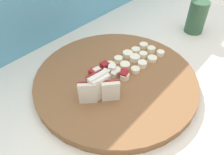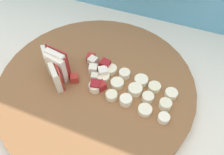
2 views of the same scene
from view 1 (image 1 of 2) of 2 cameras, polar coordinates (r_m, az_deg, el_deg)
tile_backsplash at (r=0.95m, az=-12.30°, el=-2.72°), size 2.40×0.04×1.28m
cutting_board at (r=0.57m, az=0.98°, el=-0.42°), size 0.42×0.42×0.02m
apple_wedge_fan at (r=0.49m, az=-3.49°, el=-2.84°), size 0.08×0.07×0.07m
apple_dice_pile at (r=0.56m, az=-0.73°, el=1.39°), size 0.08×0.09×0.02m
banana_slice_rows at (r=0.61m, az=5.85°, el=4.74°), size 0.18×0.10×0.02m
small_jar at (r=0.82m, az=21.37°, el=14.58°), size 0.06×0.06×0.11m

